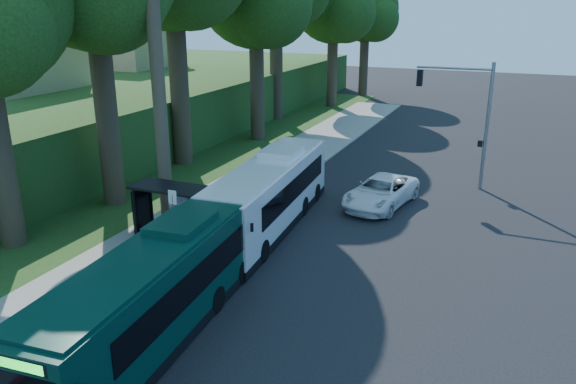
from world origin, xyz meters
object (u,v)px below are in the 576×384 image
at_px(bus_shelter, 166,201).
at_px(white_bus, 269,193).
at_px(teal_bus, 157,289).
at_px(pickup, 381,192).

bearing_deg(bus_shelter, white_bus, 42.70).
distance_m(teal_bus, pickup, 14.84).
relative_size(bus_shelter, teal_bus, 0.29).
bearing_deg(white_bus, teal_bus, -90.41).
xyz_separation_m(bus_shelter, pickup, (7.55, 7.95, -1.06)).
xyz_separation_m(teal_bus, pickup, (3.45, 14.41, -0.85)).
xyz_separation_m(bus_shelter, teal_bus, (4.10, -6.46, -0.21)).
bearing_deg(pickup, bus_shelter, -123.91).
bearing_deg(bus_shelter, teal_bus, -57.55).
bearing_deg(pickup, teal_bus, -93.85).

